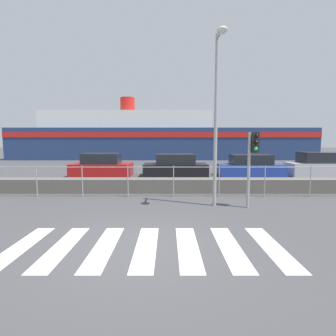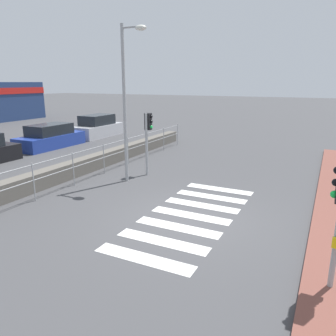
{
  "view_description": "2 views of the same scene",
  "coord_description": "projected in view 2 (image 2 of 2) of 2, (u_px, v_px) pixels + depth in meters",
  "views": [
    {
      "loc": [
        0.7,
        -5.42,
        2.28
      ],
      "look_at": [
        0.73,
        2.0,
        1.5
      ],
      "focal_mm": 28.0,
      "sensor_mm": 36.0,
      "label": 1
    },
    {
      "loc": [
        -8.04,
        -3.37,
        3.79
      ],
      "look_at": [
        0.74,
        1.0,
        1.2
      ],
      "focal_mm": 35.0,
      "sensor_mm": 36.0,
      "label": 2
    }
  ],
  "objects": [
    {
      "name": "ground_plane",
      "position": [
        188.0,
        218.0,
        9.38
      ],
      "size": [
        160.0,
        160.0,
        0.0
      ],
      "primitive_type": "plane",
      "color": "#424244"
    },
    {
      "name": "crosswalk",
      "position": [
        191.0,
        215.0,
        9.58
      ],
      "size": [
        5.85,
        2.4,
        0.01
      ],
      "color": "silver",
      "rests_on": "ground_plane"
    },
    {
      "name": "seawall",
      "position": [
        38.0,
        181.0,
        11.85
      ],
      "size": [
        22.55,
        0.55,
        0.64
      ],
      "color": "#605B54",
      "rests_on": "ground_plane"
    },
    {
      "name": "harbor_fence",
      "position": [
        54.0,
        170.0,
        11.34
      ],
      "size": [
        20.34,
        0.04,
        1.28
      ],
      "color": "#9EA0A3",
      "rests_on": "ground_plane"
    },
    {
      "name": "traffic_light_far",
      "position": [
        148.0,
        130.0,
        13.38
      ],
      "size": [
        0.34,
        0.32,
        2.56
      ],
      "color": "#9EA0A3",
      "rests_on": "ground_plane"
    },
    {
      "name": "streetlamp",
      "position": [
        128.0,
        87.0,
        11.95
      ],
      "size": [
        0.32,
        1.04,
        5.78
      ],
      "color": "#9EA0A3",
      "rests_on": "ground_plane"
    },
    {
      "name": "parked_car_blue",
      "position": [
        50.0,
        137.0,
        19.41
      ],
      "size": [
        4.18,
        1.71,
        1.37
      ],
      "color": "#233D9E",
      "rests_on": "ground_plane"
    },
    {
      "name": "parked_car_silver",
      "position": [
        97.0,
        127.0,
        23.22
      ],
      "size": [
        3.91,
        1.72,
        1.54
      ],
      "color": "#BCBCC1",
      "rests_on": "ground_plane"
    }
  ]
}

